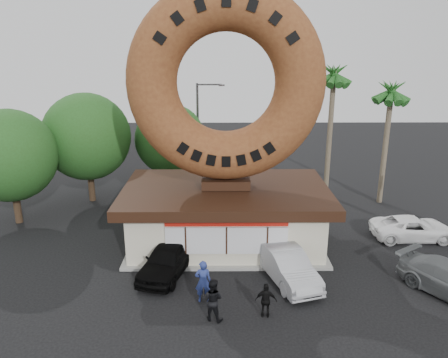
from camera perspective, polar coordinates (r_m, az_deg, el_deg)
ground at (r=19.78m, az=0.43°, el=-15.78°), size 90.00×90.00×0.00m
donut_shop at (r=24.30m, az=0.24°, el=-4.51°), size 11.20×7.20×3.80m
giant_donut at (r=22.65m, az=0.26°, el=12.42°), size 10.13×2.58×10.13m
tree_west at (r=31.58m, az=-17.49°, el=5.28°), size 6.00×6.00×7.65m
tree_mid at (r=32.50m, az=-7.04°, el=5.16°), size 5.20×5.20×6.63m
tree_far at (r=29.29m, az=-26.21°, el=2.76°), size 5.60×5.60×7.14m
palm_near at (r=31.63m, az=14.14°, el=12.49°), size 2.60×2.60×9.75m
palm_far at (r=31.35m, az=20.99°, el=10.13°), size 2.60×2.60×8.75m
street_lamp at (r=33.21m, az=-3.18°, el=6.34°), size 2.11×0.20×8.00m
person_left at (r=19.36m, az=-2.75°, el=-13.21°), size 0.75×0.54×1.95m
person_center at (r=18.27m, az=-1.51°, el=-15.48°), size 1.06×0.95×1.81m
person_right at (r=18.57m, az=5.52°, el=-15.51°), size 0.93×0.48×1.52m
car_black at (r=21.76m, az=-7.36°, el=-10.28°), size 3.00×4.87×1.55m
car_silver at (r=21.24m, az=8.22°, el=-11.09°), size 2.91×4.90×1.53m
car_white at (r=27.43m, az=23.46°, el=-5.91°), size 4.69×2.17×1.30m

